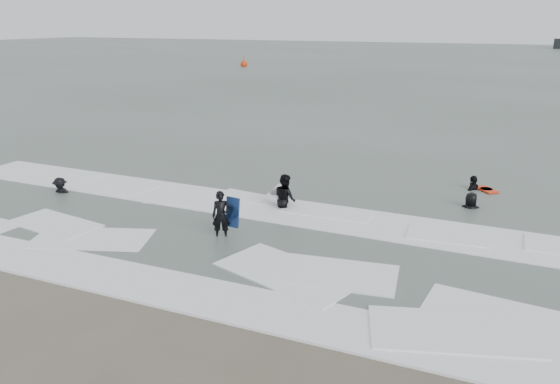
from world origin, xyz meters
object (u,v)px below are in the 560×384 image
at_px(surfer_centre, 222,239).
at_px(surfer_right_far, 470,209).
at_px(surfer_right_near, 473,190).
at_px(buoy, 244,64).
at_px(surfer_wading, 285,209).
at_px(surfer_breaker, 61,194).

xyz_separation_m(surfer_centre, surfer_right_far, (6.90, 6.19, 0.00)).
relative_size(surfer_right_near, buoy, 1.08).
relative_size(surfer_right_near, surfer_right_far, 1.00).
distance_m(surfer_wading, surfer_right_near, 8.00).
relative_size(surfer_centre, surfer_right_near, 0.89).
distance_m(surfer_centre, buoy, 65.94).
distance_m(surfer_breaker, buoy, 61.35).
bearing_deg(surfer_right_far, surfer_breaker, 9.82).
xyz_separation_m(surfer_centre, surfer_wading, (0.69, 3.43, 0.00)).
height_order(surfer_centre, surfer_right_far, surfer_right_far).
xyz_separation_m(surfer_wading, surfer_breaker, (-8.83, -2.05, 0.00)).
relative_size(surfer_wading, surfer_right_near, 1.05).
bearing_deg(buoy, surfer_right_far, -54.85).
bearing_deg(surfer_wading, surfer_breaker, 51.16).
relative_size(surfer_centre, surfer_breaker, 1.03).
relative_size(surfer_breaker, surfer_right_near, 0.87).
bearing_deg(surfer_wading, buoy, -22.80).
bearing_deg(surfer_breaker, buoy, 96.11).
distance_m(surfer_breaker, surfer_right_near, 16.58).
bearing_deg(surfer_wading, surfer_centre, 116.78).
bearing_deg(surfer_wading, surfer_right_far, -117.98).
height_order(surfer_centre, surfer_wading, surfer_wading).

